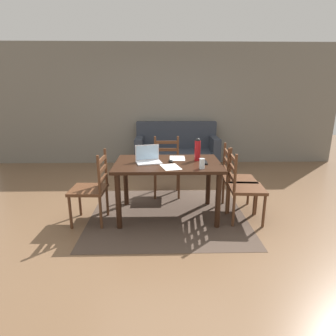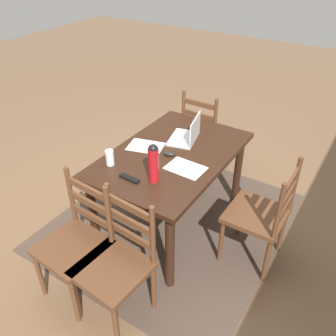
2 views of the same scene
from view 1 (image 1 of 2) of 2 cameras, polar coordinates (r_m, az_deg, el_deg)
name	(u,v)px [view 1 (image 1 of 2)]	position (r m, az deg, el deg)	size (l,w,h in m)	color
ground_plane	(168,215)	(3.97, -0.05, -9.53)	(14.00, 14.00, 0.00)	brown
area_rug	(168,215)	(3.97, -0.05, -9.49)	(2.13, 1.93, 0.01)	#47382D
wall_back	(165,105)	(6.58, -0.64, 12.74)	(8.00, 0.12, 2.70)	slate
dining_table	(168,170)	(3.74, -0.05, -0.35)	(1.40, 0.91, 0.76)	black
chair_right_far	(236,179)	(4.11, 13.82, -2.17)	(0.47, 0.47, 0.95)	#56331E
chair_far_head	(167,167)	(4.58, -0.28, 0.14)	(0.44, 0.44, 0.95)	#56331E
chair_right_near	(244,187)	(3.78, 15.21, -3.86)	(0.47, 0.47, 0.95)	#56331E
chair_left_near	(91,189)	(3.73, -15.38, -4.11)	(0.45, 0.45, 0.95)	#56331E
couch	(177,152)	(6.25, 1.78, 3.36)	(1.80, 0.80, 1.00)	#2D333D
laptop	(148,158)	(3.70, -4.10, 2.05)	(0.36, 0.29, 0.23)	silver
water_bottle	(198,149)	(3.79, 6.06, 3.91)	(0.08, 0.08, 0.31)	#A81419
drinking_glass	(202,164)	(3.42, 6.97, 0.90)	(0.07, 0.07, 0.13)	silver
computer_mouse	(171,161)	(3.71, 0.59, 1.44)	(0.06, 0.10, 0.03)	black
tv_remote	(205,163)	(3.69, 7.65, 1.11)	(0.04, 0.17, 0.02)	black
paper_stack_left	(171,167)	(3.47, 0.55, 0.20)	(0.21, 0.30, 0.00)	white
paper_stack_right	(177,158)	(3.92, 1.90, 2.00)	(0.21, 0.30, 0.00)	white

